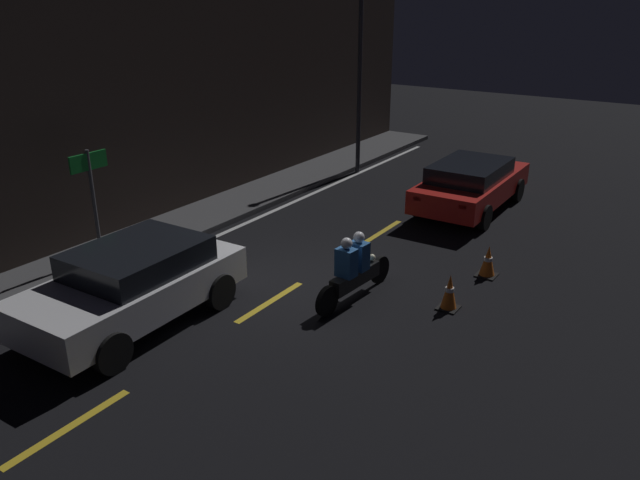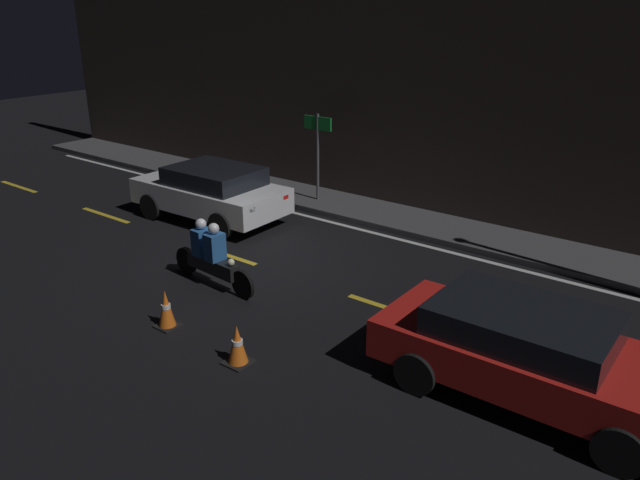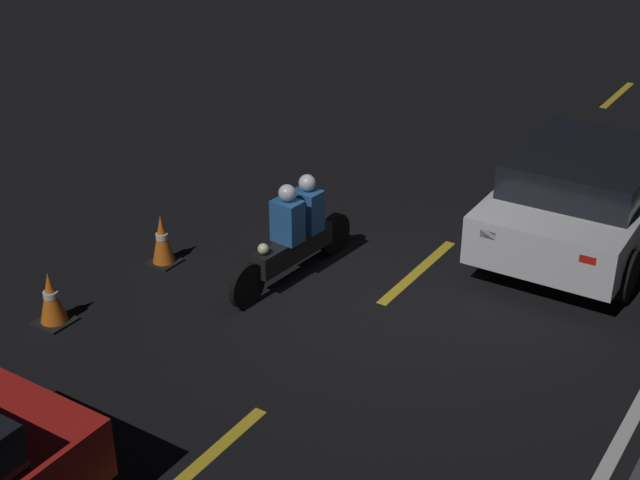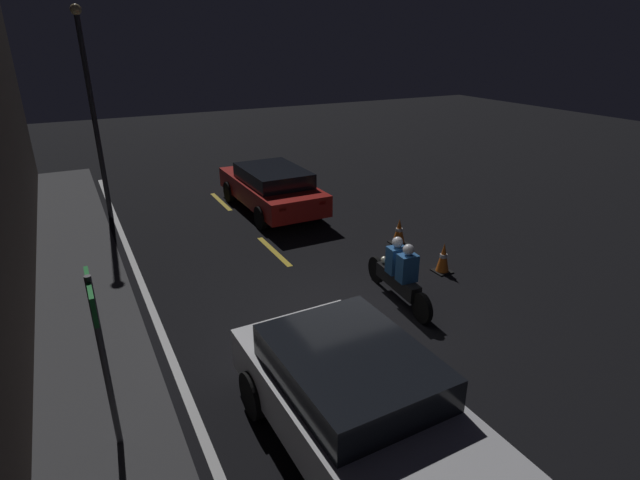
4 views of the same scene
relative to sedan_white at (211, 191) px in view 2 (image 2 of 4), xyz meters
The scene contains 14 objects.
ground_plane 3.41m from the sedan_white, 27.24° to the right, with size 56.00×56.00×0.00m, color black.
raised_curb 4.17m from the sedan_white, 44.19° to the left, with size 28.00×1.78×0.15m.
building_front 5.50m from the sedan_white, 52.95° to the left, with size 28.00×0.30×6.58m.
lane_dash_a 7.25m from the sedan_white, 167.85° to the right, with size 2.00×0.14×0.01m.
lane_dash_b 3.07m from the sedan_white, 149.24° to the right, with size 2.00×0.14×0.01m.
lane_dash_c 2.59m from the sedan_white, 37.92° to the right, with size 2.00×0.14×0.01m.
lane_dash_d 6.67m from the sedan_white, 13.25° to the right, with size 2.00×0.14×0.01m.
lane_solid_kerb 3.51m from the sedan_white, 30.37° to the left, with size 25.20×0.14×0.01m.
sedan_white is the anchor object (origin of this frame).
taxi_red 9.77m from the sedan_white, 15.93° to the right, with size 4.51×1.99×1.36m.
motorcycle 4.05m from the sedan_white, 43.64° to the right, with size 2.36×0.41×1.36m.
traffic_cone_near 5.78m from the sedan_white, 51.37° to the right, with size 0.39×0.39×0.71m.
traffic_cone_mid 7.13m from the sedan_white, 40.23° to the right, with size 0.42×0.42×0.67m.
shop_sign 3.24m from the sedan_white, 63.20° to the left, with size 0.90×0.08×2.40m.
Camera 2 is at (8.73, -9.09, 5.43)m, focal length 35.00 mm.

